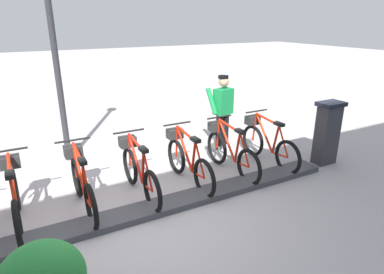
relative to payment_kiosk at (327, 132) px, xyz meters
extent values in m
plane|color=#BAB1B2|center=(-0.05, 4.03, -0.67)|extent=(60.00, 60.00, 0.00)
cube|color=#47474C|center=(-0.05, 4.03, -0.62)|extent=(0.44, 7.18, 0.10)
cube|color=#38383D|center=(0.00, 0.00, -0.07)|extent=(0.28, 0.44, 1.20)
cube|color=#194C8C|center=(0.15, 0.00, 0.28)|extent=(0.03, 0.30, 0.40)
cube|color=black|center=(0.00, 0.00, 0.57)|extent=(0.36, 0.52, 0.08)
torus|color=black|center=(-0.03, 1.03, -0.33)|extent=(0.67, 0.07, 0.67)
torus|color=black|center=(1.02, 1.03, -0.33)|extent=(0.67, 0.07, 0.67)
cylinder|color=red|center=(0.68, 1.03, -0.05)|extent=(0.60, 0.04, 0.70)
cylinder|color=red|center=(0.34, 1.03, -0.09)|extent=(0.16, 0.04, 0.61)
cylinder|color=red|center=(0.62, 1.03, 0.25)|extent=(0.69, 0.04, 0.11)
cylinder|color=red|center=(0.18, 1.03, -0.36)|extent=(0.43, 0.03, 0.09)
cylinder|color=red|center=(0.12, 1.03, -0.06)|extent=(0.33, 0.03, 0.56)
cylinder|color=red|center=(0.99, 1.03, -0.02)|extent=(0.10, 0.04, 0.62)
cube|color=black|center=(0.28, 1.03, 0.24)|extent=(0.22, 0.10, 0.06)
cylinder|color=black|center=(0.96, 1.03, 0.33)|extent=(0.03, 0.54, 0.03)
cube|color=#2D2D2D|center=(1.07, 1.03, 0.11)|extent=(0.20, 0.28, 0.18)
torus|color=black|center=(-0.03, 1.95, -0.33)|extent=(0.67, 0.07, 0.67)
torus|color=black|center=(1.02, 1.95, -0.33)|extent=(0.67, 0.07, 0.67)
cylinder|color=red|center=(0.68, 1.95, -0.05)|extent=(0.60, 0.04, 0.70)
cylinder|color=red|center=(0.34, 1.95, -0.09)|extent=(0.16, 0.04, 0.61)
cylinder|color=red|center=(0.62, 1.95, 0.25)|extent=(0.69, 0.04, 0.11)
cylinder|color=red|center=(0.18, 1.95, -0.36)|extent=(0.43, 0.03, 0.09)
cylinder|color=red|center=(0.12, 1.95, -0.06)|extent=(0.33, 0.03, 0.56)
cylinder|color=red|center=(0.99, 1.95, -0.02)|extent=(0.10, 0.04, 0.62)
cube|color=black|center=(0.28, 1.95, 0.24)|extent=(0.22, 0.10, 0.06)
cylinder|color=black|center=(0.96, 1.95, 0.33)|extent=(0.03, 0.54, 0.03)
cube|color=#2D2D2D|center=(1.07, 1.95, 0.11)|extent=(0.20, 0.28, 0.18)
torus|color=black|center=(-0.03, 2.86, -0.33)|extent=(0.67, 0.07, 0.67)
torus|color=black|center=(1.02, 2.86, -0.33)|extent=(0.67, 0.07, 0.67)
cylinder|color=red|center=(0.68, 2.86, -0.05)|extent=(0.60, 0.04, 0.70)
cylinder|color=red|center=(0.34, 2.86, -0.09)|extent=(0.16, 0.04, 0.61)
cylinder|color=red|center=(0.62, 2.86, 0.25)|extent=(0.69, 0.04, 0.11)
cylinder|color=red|center=(0.18, 2.86, -0.36)|extent=(0.43, 0.03, 0.09)
cylinder|color=red|center=(0.12, 2.86, -0.06)|extent=(0.33, 0.03, 0.56)
cylinder|color=red|center=(0.99, 2.86, -0.02)|extent=(0.10, 0.04, 0.62)
cube|color=black|center=(0.28, 2.86, 0.24)|extent=(0.22, 0.10, 0.06)
cylinder|color=black|center=(0.96, 2.86, 0.33)|extent=(0.03, 0.54, 0.03)
cube|color=#2D2D2D|center=(1.07, 2.86, 0.11)|extent=(0.20, 0.28, 0.18)
torus|color=black|center=(-0.03, 3.77, -0.33)|extent=(0.67, 0.07, 0.67)
torus|color=black|center=(1.02, 3.77, -0.33)|extent=(0.67, 0.07, 0.67)
cylinder|color=red|center=(0.68, 3.77, -0.05)|extent=(0.60, 0.04, 0.70)
cylinder|color=red|center=(0.34, 3.77, -0.09)|extent=(0.16, 0.04, 0.61)
cylinder|color=red|center=(0.62, 3.77, 0.25)|extent=(0.69, 0.04, 0.11)
cylinder|color=red|center=(0.18, 3.77, -0.36)|extent=(0.43, 0.03, 0.09)
cylinder|color=red|center=(0.12, 3.77, -0.06)|extent=(0.33, 0.03, 0.56)
cylinder|color=red|center=(0.99, 3.77, -0.02)|extent=(0.10, 0.04, 0.62)
cube|color=black|center=(0.28, 3.77, 0.24)|extent=(0.22, 0.10, 0.06)
cylinder|color=black|center=(0.96, 3.77, 0.33)|extent=(0.03, 0.54, 0.03)
cube|color=#2D2D2D|center=(1.07, 3.77, 0.11)|extent=(0.20, 0.28, 0.18)
torus|color=black|center=(-0.03, 4.68, -0.33)|extent=(0.67, 0.07, 0.67)
torus|color=black|center=(1.02, 4.68, -0.33)|extent=(0.67, 0.07, 0.67)
cylinder|color=red|center=(0.68, 4.68, -0.05)|extent=(0.60, 0.04, 0.70)
cylinder|color=red|center=(0.34, 4.68, -0.09)|extent=(0.16, 0.04, 0.61)
cylinder|color=red|center=(0.62, 4.68, 0.25)|extent=(0.69, 0.04, 0.11)
cylinder|color=red|center=(0.18, 4.68, -0.36)|extent=(0.43, 0.03, 0.09)
cylinder|color=red|center=(0.12, 4.68, -0.06)|extent=(0.33, 0.03, 0.56)
cylinder|color=red|center=(0.99, 4.68, -0.02)|extent=(0.10, 0.04, 0.62)
cube|color=black|center=(0.28, 4.68, 0.24)|extent=(0.22, 0.10, 0.06)
cylinder|color=black|center=(0.96, 4.68, 0.33)|extent=(0.03, 0.54, 0.03)
cube|color=#2D2D2D|center=(1.07, 4.68, 0.11)|extent=(0.20, 0.28, 0.18)
torus|color=black|center=(-0.03, 5.59, -0.33)|extent=(0.67, 0.07, 0.67)
torus|color=black|center=(1.02, 5.59, -0.33)|extent=(0.67, 0.07, 0.67)
cylinder|color=red|center=(0.68, 5.59, -0.05)|extent=(0.60, 0.04, 0.70)
cylinder|color=red|center=(0.34, 5.59, -0.09)|extent=(0.16, 0.04, 0.61)
cylinder|color=red|center=(0.62, 5.59, 0.25)|extent=(0.69, 0.04, 0.11)
cylinder|color=red|center=(0.18, 5.59, -0.36)|extent=(0.43, 0.03, 0.09)
cylinder|color=red|center=(0.12, 5.59, -0.06)|extent=(0.33, 0.03, 0.56)
cylinder|color=red|center=(0.99, 5.59, -0.02)|extent=(0.10, 0.04, 0.62)
cube|color=black|center=(0.28, 5.59, 0.24)|extent=(0.22, 0.10, 0.06)
cylinder|color=black|center=(0.96, 5.59, 0.33)|extent=(0.03, 0.54, 0.03)
cube|color=#2D2D2D|center=(1.07, 5.59, 0.11)|extent=(0.20, 0.28, 0.18)
cube|color=white|center=(1.69, 1.52, -0.62)|extent=(0.28, 0.17, 0.10)
cube|color=white|center=(1.63, 1.28, -0.62)|extent=(0.28, 0.17, 0.10)
cylinder|color=black|center=(1.63, 1.49, -0.24)|extent=(0.15, 0.15, 0.82)
cylinder|color=black|center=(1.68, 1.30, -0.24)|extent=(0.15, 0.15, 0.82)
cube|color=#199047|center=(1.66, 1.40, 0.43)|extent=(0.35, 0.45, 0.56)
cylinder|color=#199047|center=(1.69, 1.67, 0.46)|extent=(0.35, 0.18, 0.57)
cylinder|color=#199047|center=(1.82, 1.17, 0.46)|extent=(0.35, 0.18, 0.57)
sphere|color=tan|center=(1.66, 1.40, 0.86)|extent=(0.22, 0.22, 0.22)
cylinder|color=black|center=(1.68, 1.40, 0.96)|extent=(0.22, 0.22, 0.06)
cylinder|color=#2D2D33|center=(2.67, 4.58, 1.30)|extent=(0.12, 0.12, 3.94)
camera|label=1|loc=(-4.22, 5.36, 2.13)|focal=31.04mm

